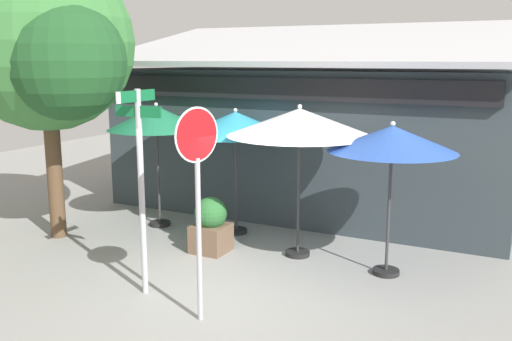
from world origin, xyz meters
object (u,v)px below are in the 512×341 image
(street_sign_post, at_px, (141,173))
(patio_umbrella_teal_center, at_px, (235,124))
(shade_tree, at_px, (49,47))
(patio_umbrella_forest_green_left, at_px, (156,119))
(stop_sign, at_px, (198,177))
(patio_umbrella_royal_blue_far_right, at_px, (392,140))
(sidewalk_planter, at_px, (211,225))
(patio_umbrella_ivory_right, at_px, (300,123))

(street_sign_post, height_order, patio_umbrella_teal_center, street_sign_post)
(shade_tree, bearing_deg, patio_umbrella_forest_green_left, 53.58)
(street_sign_post, distance_m, shade_tree, 3.83)
(street_sign_post, height_order, stop_sign, street_sign_post)
(patio_umbrella_royal_blue_far_right, bearing_deg, street_sign_post, -142.48)
(street_sign_post, height_order, shade_tree, shade_tree)
(patio_umbrella_forest_green_left, relative_size, patio_umbrella_royal_blue_far_right, 1.03)
(street_sign_post, bearing_deg, patio_umbrella_royal_blue_far_right, 37.52)
(street_sign_post, xyz_separation_m, sidewalk_planter, (-0.06, 2.03, -1.35))
(shade_tree, bearing_deg, street_sign_post, -23.97)
(sidewalk_planter, bearing_deg, patio_umbrella_royal_blue_far_right, 6.15)
(stop_sign, distance_m, sidewalk_planter, 3.13)
(patio_umbrella_royal_blue_far_right, xyz_separation_m, sidewalk_planter, (-3.15, -0.34, -1.73))
(patio_umbrella_forest_green_left, relative_size, shade_tree, 0.48)
(stop_sign, distance_m, patio_umbrella_teal_center, 3.91)
(patio_umbrella_teal_center, relative_size, patio_umbrella_royal_blue_far_right, 1.00)
(patio_umbrella_royal_blue_far_right, bearing_deg, shade_tree, -170.65)
(patio_umbrella_royal_blue_far_right, bearing_deg, sidewalk_planter, -173.85)
(shade_tree, xyz_separation_m, sidewalk_planter, (3.00, 0.67, -3.20))
(sidewalk_planter, bearing_deg, patio_umbrella_forest_green_left, 153.15)
(patio_umbrella_forest_green_left, xyz_separation_m, shade_tree, (-1.18, -1.60, 1.43))
(stop_sign, distance_m, patio_umbrella_ivory_right, 2.98)
(patio_umbrella_ivory_right, height_order, shade_tree, shade_tree)
(shade_tree, bearing_deg, patio_umbrella_royal_blue_far_right, 9.35)
(patio_umbrella_forest_green_left, relative_size, sidewalk_planter, 2.54)
(stop_sign, bearing_deg, patio_umbrella_ivory_right, 85.80)
(patio_umbrella_forest_green_left, relative_size, patio_umbrella_teal_center, 1.03)
(patio_umbrella_forest_green_left, distance_m, shade_tree, 2.44)
(stop_sign, xyz_separation_m, shade_tree, (-4.29, 1.75, 1.72))
(stop_sign, height_order, patio_umbrella_royal_blue_far_right, stop_sign)
(shade_tree, bearing_deg, sidewalk_planter, 12.65)
(stop_sign, height_order, shade_tree, shade_tree)
(patio_umbrella_teal_center, height_order, patio_umbrella_royal_blue_far_right, patio_umbrella_teal_center)
(patio_umbrella_forest_green_left, bearing_deg, stop_sign, -47.09)
(shade_tree, distance_m, sidewalk_planter, 4.44)
(street_sign_post, distance_m, stop_sign, 1.30)
(patio_umbrella_ivory_right, relative_size, shade_tree, 0.50)
(patio_umbrella_royal_blue_far_right, relative_size, shade_tree, 0.46)
(stop_sign, bearing_deg, patio_umbrella_royal_blue_far_right, 56.09)
(stop_sign, bearing_deg, street_sign_post, 162.31)
(street_sign_post, bearing_deg, patio_umbrella_ivory_right, 60.40)
(patio_umbrella_teal_center, distance_m, shade_tree, 3.74)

